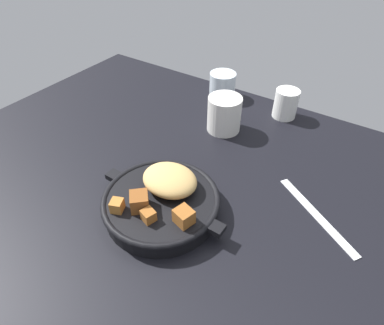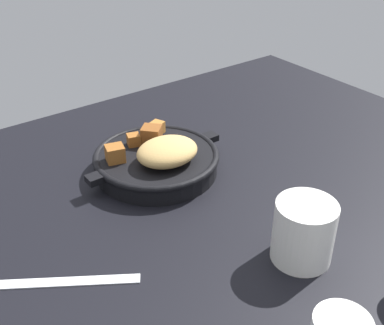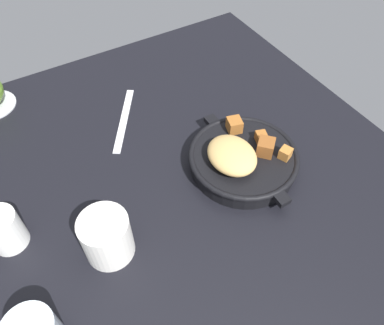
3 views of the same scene
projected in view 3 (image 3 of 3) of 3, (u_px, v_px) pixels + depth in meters
ground_plane at (214, 202)px, 72.98cm from camera, size 111.84×83.73×2.40cm
cast_iron_skillet at (242, 158)px, 75.02cm from camera, size 26.18×21.90×7.37cm
butter_knife at (124, 119)px, 85.82cm from camera, size 18.17×12.50×0.36cm
white_creamer_pitcher at (4, 230)px, 63.39cm from camera, size 6.10×6.10×7.53cm
ceramic_mug_white at (107, 237)px, 61.77cm from camera, size 8.24×8.24×8.85cm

